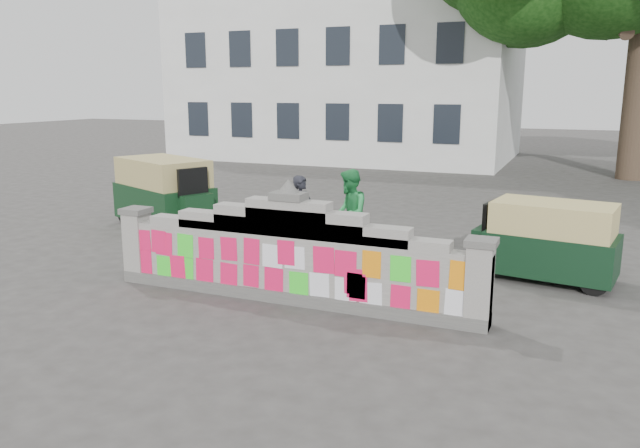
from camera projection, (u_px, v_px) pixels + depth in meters
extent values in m
plane|color=#383533|center=(290.00, 301.00, 10.20)|extent=(100.00, 100.00, 0.00)
cube|color=#4C4C49|center=(290.00, 295.00, 10.18)|extent=(6.40, 0.42, 0.20)
cube|color=gray|center=(289.00, 266.00, 10.08)|extent=(6.40, 0.32, 1.00)
cube|color=gray|center=(289.00, 231.00, 9.96)|extent=(5.20, 0.32, 0.14)
cube|color=gray|center=(289.00, 227.00, 9.94)|extent=(4.00, 0.32, 0.28)
cube|color=gray|center=(289.00, 222.00, 9.93)|extent=(2.60, 0.32, 0.44)
cube|color=gray|center=(289.00, 218.00, 9.91)|extent=(1.40, 0.32, 0.58)
cube|color=#4C4C49|center=(288.00, 196.00, 9.84)|extent=(0.55, 0.36, 0.12)
cone|color=#4C4C49|center=(288.00, 186.00, 9.80)|extent=(0.36, 0.36, 0.22)
cube|color=gray|center=(138.00, 247.00, 11.22)|extent=(0.36, 0.40, 1.24)
cube|color=#4C4C49|center=(136.00, 211.00, 11.08)|extent=(0.44, 0.44, 0.10)
cube|color=gray|center=(479.00, 287.00, 8.92)|extent=(0.36, 0.40, 1.24)
cube|color=#4C4C49|center=(482.00, 242.00, 8.79)|extent=(0.44, 0.44, 0.10)
cube|color=silver|center=(351.00, 77.00, 31.83)|extent=(16.00, 10.00, 8.00)
cylinder|color=#38281E|center=(639.00, 100.00, 23.50)|extent=(1.10, 1.10, 6.00)
imported|color=black|center=(302.00, 244.00, 12.10)|extent=(1.83, 1.03, 0.91)
imported|color=black|center=(302.00, 228.00, 12.04)|extent=(0.50, 0.64, 1.54)
imported|color=green|center=(349.00, 214.00, 12.62)|extent=(0.94, 1.06, 1.83)
cube|color=black|center=(164.00, 203.00, 15.65)|extent=(3.01, 2.40, 0.89)
cube|color=tan|center=(163.00, 172.00, 15.49)|extent=(2.79, 2.26, 0.66)
cube|color=black|center=(194.00, 210.00, 14.66)|extent=(0.82, 0.93, 0.78)
cube|color=black|center=(193.00, 182.00, 14.52)|extent=(0.40, 0.74, 0.66)
cylinder|color=black|center=(197.00, 225.00, 14.65)|extent=(0.56, 0.35, 0.55)
cylinder|color=black|center=(124.00, 213.00, 16.03)|extent=(0.56, 0.35, 0.55)
cylinder|color=black|center=(167.00, 207.00, 16.84)|extent=(0.56, 0.35, 0.55)
cube|color=black|center=(551.00, 253.00, 11.22)|extent=(2.37, 1.52, 0.74)
cube|color=tan|center=(554.00, 218.00, 11.08)|extent=(2.18, 1.45, 0.55)
cube|color=black|center=(488.00, 245.00, 11.81)|extent=(0.55, 0.71, 0.64)
cube|color=black|center=(489.00, 216.00, 11.69)|extent=(0.17, 0.65, 0.55)
cylinder|color=black|center=(482.00, 258.00, 11.91)|extent=(0.47, 0.18, 0.46)
cylinder|color=black|center=(603.00, 268.00, 11.27)|extent=(0.47, 0.18, 0.46)
cylinder|color=black|center=(594.00, 282.00, 10.43)|extent=(0.47, 0.18, 0.46)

